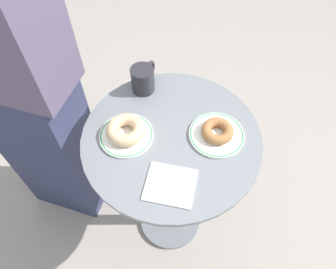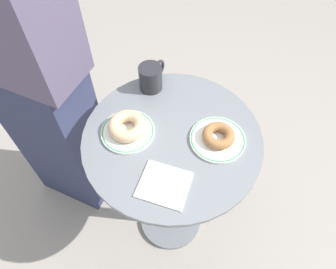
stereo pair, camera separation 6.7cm
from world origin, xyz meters
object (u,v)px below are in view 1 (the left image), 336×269
paper_napkin (170,185)px  person_figure (19,87)px  plate_left (126,135)px  coffee_mug (143,79)px  donut_glazed (126,130)px  plate_right (217,135)px  cafe_table (171,172)px  donut_cinnamon (217,131)px

paper_napkin → person_figure: 0.64m
plate_left → coffee_mug: 0.23m
donut_glazed → paper_napkin: (0.17, -0.16, -0.03)m
plate_right → person_figure: person_figure is taller
cafe_table → plate_left: bearing=-172.7°
coffee_mug → person_figure: size_ratio=0.07×
plate_left → person_figure: person_figure is taller
plate_left → donut_cinnamon: 0.30m
plate_right → donut_glazed: size_ratio=1.44×
coffee_mug → plate_right: bearing=-33.3°
plate_left → paper_napkin: (0.17, -0.16, -0.00)m
cafe_table → plate_left: size_ratio=4.28×
plate_right → donut_glazed: (-0.30, -0.04, 0.03)m
cafe_table → plate_right: bearing=8.7°
donut_glazed → paper_napkin: size_ratio=0.87×
donut_cinnamon → paper_napkin: 0.24m
person_figure → plate_right: bearing=-6.0°
donut_glazed → donut_cinnamon: bearing=7.4°
cafe_table → donut_glazed: 0.32m
cafe_table → paper_napkin: size_ratio=5.22×
cafe_table → donut_cinnamon: bearing=8.7°
donut_cinnamon → person_figure: bearing=174.0°
plate_right → donut_glazed: donut_glazed is taller
plate_left → person_figure: bearing=164.0°
cafe_table → paper_napkin: bearing=-83.8°
person_figure → paper_napkin: bearing=-25.7°
donut_cinnamon → coffee_mug: bearing=146.7°
plate_left → donut_cinnamon: size_ratio=1.70×
plate_right → donut_glazed: 0.30m
cafe_table → plate_left: (-0.15, -0.02, 0.25)m
donut_glazed → cafe_table: bearing=6.1°
donut_glazed → plate_left: bearing=-92.9°
donut_glazed → paper_napkin: donut_glazed is taller
cafe_table → plate_left: plate_left is taller
paper_napkin → coffee_mug: 0.42m
paper_napkin → coffee_mug: (-0.15, 0.39, 0.05)m
cafe_table → donut_cinnamon: donut_cinnamon is taller
plate_right → person_figure: bearing=174.0°
cafe_table → coffee_mug: coffee_mug is taller
plate_right → coffee_mug: size_ratio=1.48×
donut_glazed → donut_cinnamon: (0.30, 0.04, -0.00)m
person_figure → donut_glazed: bearing=-15.5°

